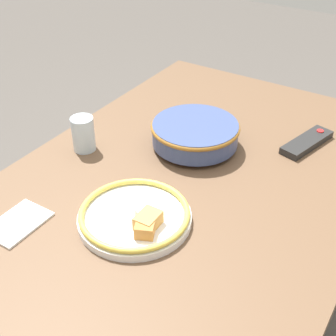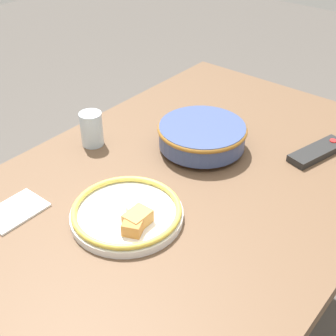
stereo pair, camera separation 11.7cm
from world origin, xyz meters
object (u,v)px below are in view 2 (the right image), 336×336
object	(u,v)px
tv_remote	(317,152)
drinking_glass	(92,129)
food_plate	(128,214)
noodle_bowl	(202,135)

from	to	relation	value
tv_remote	drinking_glass	size ratio (longest dim) A/B	1.98
tv_remote	food_plate	bearing A→B (deg)	-97.84
tv_remote	drinking_glass	distance (m)	0.64
tv_remote	noodle_bowl	bearing A→B (deg)	-131.57
food_plate	drinking_glass	xyz separation A→B (m)	(-0.18, -0.31, 0.03)
food_plate	noodle_bowl	bearing A→B (deg)	-172.38
food_plate	drinking_glass	world-z (taller)	drinking_glass
noodle_bowl	tv_remote	distance (m)	0.33
food_plate	tv_remote	distance (m)	0.58
noodle_bowl	tv_remote	bearing A→B (deg)	123.80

